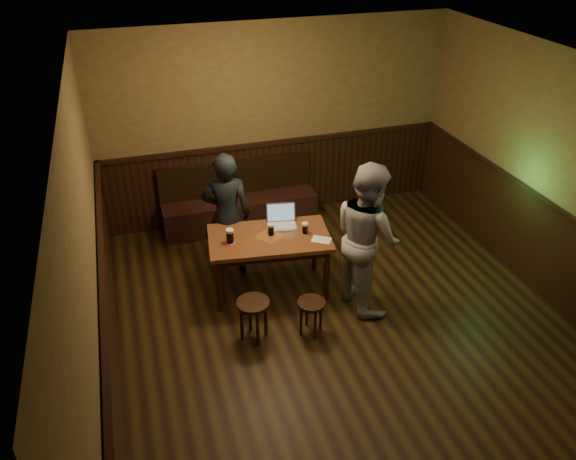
{
  "coord_description": "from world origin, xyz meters",
  "views": [
    {
      "loc": [
        -2.06,
        -4.24,
        4.16
      ],
      "look_at": [
        -0.43,
        1.02,
        0.86
      ],
      "focal_mm": 35.0,
      "sensor_mm": 36.0,
      "label": 1
    }
  ],
  "objects_px": {
    "bench": "(239,206)",
    "pint_mid": "(271,230)",
    "person_grey": "(367,236)",
    "stool_right": "(311,308)",
    "pint_left": "(230,236)",
    "pint_right": "(305,228)",
    "stool_left": "(253,309)",
    "pub_table": "(269,244)",
    "laptop": "(282,220)",
    "person_suit": "(227,215)"
  },
  "relations": [
    {
      "from": "person_suit",
      "to": "person_grey",
      "type": "relative_size",
      "value": 0.92
    },
    {
      "from": "bench",
      "to": "pub_table",
      "type": "distance_m",
      "value": 1.66
    },
    {
      "from": "pub_table",
      "to": "person_suit",
      "type": "xyz_separation_m",
      "value": [
        -0.38,
        0.53,
        0.16
      ]
    },
    {
      "from": "pint_right",
      "to": "stool_right",
      "type": "bearing_deg",
      "value": -103.61
    },
    {
      "from": "stool_right",
      "to": "person_grey",
      "type": "bearing_deg",
      "value": 25.09
    },
    {
      "from": "stool_right",
      "to": "pint_mid",
      "type": "distance_m",
      "value": 1.06
    },
    {
      "from": "bench",
      "to": "pint_mid",
      "type": "distance_m",
      "value": 1.69
    },
    {
      "from": "stool_right",
      "to": "person_suit",
      "type": "xyz_separation_m",
      "value": [
        -0.6,
        1.42,
        0.48
      ]
    },
    {
      "from": "bench",
      "to": "pint_left",
      "type": "bearing_deg",
      "value": -105.8
    },
    {
      "from": "stool_right",
      "to": "person_grey",
      "type": "relative_size",
      "value": 0.23
    },
    {
      "from": "pint_left",
      "to": "stool_right",
      "type": "bearing_deg",
      "value": -52.94
    },
    {
      "from": "pint_left",
      "to": "person_grey",
      "type": "relative_size",
      "value": 0.1
    },
    {
      "from": "bench",
      "to": "pint_left",
      "type": "relative_size",
      "value": 12.36
    },
    {
      "from": "laptop",
      "to": "person_suit",
      "type": "relative_size",
      "value": 0.24
    },
    {
      "from": "pint_mid",
      "to": "pint_right",
      "type": "xyz_separation_m",
      "value": [
        0.39,
        -0.09,
        -0.0
      ]
    },
    {
      "from": "pint_right",
      "to": "pint_mid",
      "type": "bearing_deg",
      "value": 167.57
    },
    {
      "from": "person_suit",
      "to": "pint_mid",
      "type": "bearing_deg",
      "value": 142.02
    },
    {
      "from": "stool_left",
      "to": "person_grey",
      "type": "distance_m",
      "value": 1.5
    },
    {
      "from": "pint_left",
      "to": "laptop",
      "type": "distance_m",
      "value": 0.71
    },
    {
      "from": "person_grey",
      "to": "stool_right",
      "type": "bearing_deg",
      "value": 108.33
    },
    {
      "from": "pub_table",
      "to": "stool_left",
      "type": "xyz_separation_m",
      "value": [
        -0.4,
        -0.79,
        -0.27
      ]
    },
    {
      "from": "pint_mid",
      "to": "laptop",
      "type": "xyz_separation_m",
      "value": [
        0.19,
        0.2,
        -0.01
      ]
    },
    {
      "from": "pub_table",
      "to": "stool_right",
      "type": "height_order",
      "value": "pub_table"
    },
    {
      "from": "pint_mid",
      "to": "laptop",
      "type": "relative_size",
      "value": 0.39
    },
    {
      "from": "pint_left",
      "to": "pint_right",
      "type": "distance_m",
      "value": 0.88
    },
    {
      "from": "pint_mid",
      "to": "stool_left",
      "type": "bearing_deg",
      "value": -117.95
    },
    {
      "from": "stool_right",
      "to": "stool_left",
      "type": "bearing_deg",
      "value": 170.42
    },
    {
      "from": "bench",
      "to": "pint_mid",
      "type": "bearing_deg",
      "value": -89.06
    },
    {
      "from": "person_grey",
      "to": "pint_right",
      "type": "bearing_deg",
      "value": 44.01
    },
    {
      "from": "pub_table",
      "to": "person_grey",
      "type": "height_order",
      "value": "person_grey"
    },
    {
      "from": "stool_right",
      "to": "person_suit",
      "type": "bearing_deg",
      "value": 112.79
    },
    {
      "from": "person_grey",
      "to": "pub_table",
      "type": "bearing_deg",
      "value": 54.78
    },
    {
      "from": "stool_left",
      "to": "bench",
      "type": "bearing_deg",
      "value": 80.55
    },
    {
      "from": "bench",
      "to": "pint_right",
      "type": "xyz_separation_m",
      "value": [
        0.41,
        -1.69,
        0.51
      ]
    },
    {
      "from": "pub_table",
      "to": "laptop",
      "type": "height_order",
      "value": "laptop"
    },
    {
      "from": "pint_mid",
      "to": "person_grey",
      "type": "relative_size",
      "value": 0.09
    },
    {
      "from": "stool_right",
      "to": "pint_mid",
      "type": "relative_size",
      "value": 2.7
    },
    {
      "from": "stool_right",
      "to": "pint_left",
      "type": "bearing_deg",
      "value": 127.06
    },
    {
      "from": "pint_left",
      "to": "pint_mid",
      "type": "xyz_separation_m",
      "value": [
        0.49,
        0.02,
        -0.01
      ]
    },
    {
      "from": "pint_left",
      "to": "laptop",
      "type": "bearing_deg",
      "value": 17.93
    },
    {
      "from": "pint_left",
      "to": "pint_right",
      "type": "xyz_separation_m",
      "value": [
        0.87,
        -0.07,
        -0.02
      ]
    },
    {
      "from": "stool_left",
      "to": "pint_left",
      "type": "height_order",
      "value": "pint_left"
    },
    {
      "from": "bench",
      "to": "pub_table",
      "type": "xyz_separation_m",
      "value": [
        0.0,
        -1.63,
        0.34
      ]
    },
    {
      "from": "stool_left",
      "to": "pint_mid",
      "type": "xyz_separation_m",
      "value": [
        0.43,
        0.81,
        0.44
      ]
    },
    {
      "from": "stool_right",
      "to": "pint_mid",
      "type": "bearing_deg",
      "value": 101.64
    },
    {
      "from": "stool_right",
      "to": "pint_left",
      "type": "distance_m",
      "value": 1.23
    },
    {
      "from": "laptop",
      "to": "pint_left",
      "type": "bearing_deg",
      "value": -151.67
    },
    {
      "from": "bench",
      "to": "stool_left",
      "type": "xyz_separation_m",
      "value": [
        -0.4,
        -2.42,
        0.07
      ]
    },
    {
      "from": "bench",
      "to": "pint_right",
      "type": "distance_m",
      "value": 1.82
    },
    {
      "from": "pint_right",
      "to": "laptop",
      "type": "xyz_separation_m",
      "value": [
        -0.2,
        0.29,
        -0.01
      ]
    }
  ]
}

